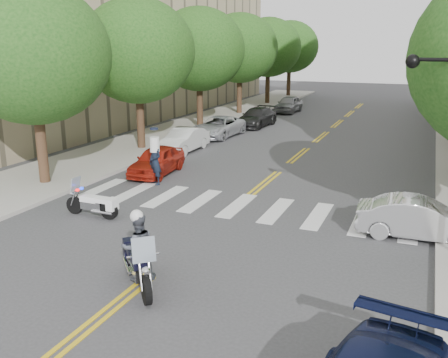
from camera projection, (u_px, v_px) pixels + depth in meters
The scene contains 17 objects.
ground at pixel (150, 277), 13.23m from camera, with size 140.00×140.00×0.00m, color #38383A.
sidewalk_left at pixel (191, 127), 36.31m from camera, with size 5.00×60.00×0.15m, color #9E9991.
tree_l_0 at pixel (33, 54), 20.34m from camera, with size 6.40×6.40×8.45m.
tree_l_1 at pixel (137, 51), 27.47m from camera, with size 6.40×6.40×8.45m.
tree_l_2 at pixel (199, 49), 34.61m from camera, with size 6.40×6.40×8.45m.
tree_l_3 at pixel (240, 48), 41.74m from camera, with size 6.40×6.40×8.45m.
tree_l_4 at pixel (268, 47), 48.88m from camera, with size 6.40×6.40×8.45m.
tree_l_5 at pixel (290, 47), 56.01m from camera, with size 6.40×6.40×8.45m.
motorcycle_police at pixel (138, 252), 12.56m from camera, with size 1.89×2.07×2.06m.
motorcycle_parked at pixel (96, 204), 17.66m from camera, with size 2.15×0.47×1.39m.
officer_standing at pixel (155, 162), 21.68m from camera, with size 0.73×0.48×2.01m, color black.
convertible at pixel (420, 219), 15.73m from camera, with size 1.36×3.91×1.29m, color silver.
parked_car_a at pixel (157, 160), 23.43m from camera, with size 1.56×3.88×1.32m, color #AF2112.
parked_car_b at pixel (184, 140), 28.30m from camera, with size 1.41×4.03×1.33m, color silver.
parked_car_c at pixel (218, 127), 32.75m from camera, with size 2.20×4.77×1.33m, color #ADAFB5.
parked_car_d at pixel (257, 117), 36.86m from camera, with size 1.90×4.67×1.36m, color black.
parked_car_e at pixel (289, 104), 44.28m from camera, with size 1.71×4.26×1.45m, color gray.
Camera 1 is at (6.42, -10.41, 6.01)m, focal length 40.00 mm.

